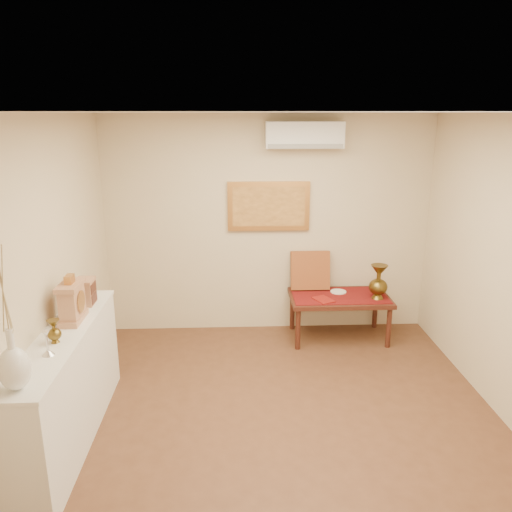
{
  "coord_description": "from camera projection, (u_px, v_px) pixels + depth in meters",
  "views": [
    {
      "loc": [
        -0.42,
        -3.77,
        2.7
      ],
      "look_at": [
        -0.2,
        1.15,
        1.28
      ],
      "focal_mm": 35.0,
      "sensor_mm": 36.0,
      "label": 1
    }
  ],
  "objects": [
    {
      "name": "wooden_chest",
      "position": [
        86.0,
        292.0,
        4.61
      ],
      "size": [
        0.16,
        0.21,
        0.24
      ],
      "color": "tan",
      "rests_on": "display_ledge"
    },
    {
      "name": "white_vase",
      "position": [
        6.0,
        313.0,
        3.07
      ],
      "size": [
        0.2,
        0.2,
        1.06
      ],
      "primitive_type": null,
      "color": "silver",
      "rests_on": "display_ledge"
    },
    {
      "name": "mantel_clock",
      "position": [
        72.0,
        302.0,
        4.23
      ],
      "size": [
        0.17,
        0.36,
        0.41
      ],
      "color": "tan",
      "rests_on": "display_ledge"
    },
    {
      "name": "low_table",
      "position": [
        339.0,
        301.0,
        6.09
      ],
      "size": [
        1.2,
        0.7,
        0.55
      ],
      "color": "#451E14",
      "rests_on": "floor"
    },
    {
      "name": "candlestick",
      "position": [
        47.0,
        343.0,
        3.64
      ],
      "size": [
        0.09,
        0.09,
        0.19
      ],
      "primitive_type": null,
      "color": "silver",
      "rests_on": "display_ledge"
    },
    {
      "name": "ac_unit",
      "position": [
        304.0,
        135.0,
        5.75
      ],
      "size": [
        0.9,
        0.25,
        0.3
      ],
      "color": "silver",
      "rests_on": "wall_back"
    },
    {
      "name": "wall_left",
      "position": [
        34.0,
        291.0,
        3.92
      ],
      "size": [
        0.02,
        4.5,
        2.7
      ],
      "primitive_type": "cube",
      "color": "beige",
      "rests_on": "ground"
    },
    {
      "name": "brass_urn_tall",
      "position": [
        379.0,
        278.0,
        5.9
      ],
      "size": [
        0.22,
        0.22,
        0.5
      ],
      "primitive_type": null,
      "color": "brown",
      "rests_on": "table_cloth"
    },
    {
      "name": "wall_front",
      "position": [
        351.0,
        490.0,
        1.85
      ],
      "size": [
        4.0,
        0.02,
        2.7
      ],
      "primitive_type": "cube",
      "color": "beige",
      "rests_on": "ground"
    },
    {
      "name": "display_ledge",
      "position": [
        68.0,
        387.0,
        4.17
      ],
      "size": [
        0.37,
        2.02,
        0.98
      ],
      "color": "white",
      "rests_on": "floor"
    },
    {
      "name": "floor",
      "position": [
        285.0,
        432.0,
        4.38
      ],
      "size": [
        4.5,
        4.5,
        0.0
      ],
      "primitive_type": "plane",
      "color": "brown",
      "rests_on": "ground"
    },
    {
      "name": "menu",
      "position": [
        323.0,
        300.0,
        5.91
      ],
      "size": [
        0.27,
        0.3,
        0.01
      ],
      "primitive_type": "cube",
      "rotation": [
        0.0,
        0.0,
        0.44
      ],
      "color": "maroon",
      "rests_on": "table_cloth"
    },
    {
      "name": "wall_back",
      "position": [
        268.0,
        226.0,
        6.17
      ],
      "size": [
        4.0,
        0.02,
        2.7
      ],
      "primitive_type": "cube",
      "color": "beige",
      "rests_on": "ground"
    },
    {
      "name": "table_cloth",
      "position": [
        340.0,
        296.0,
        6.07
      ],
      "size": [
        1.14,
        0.59,
        0.01
      ],
      "primitive_type": "cube",
      "color": "maroon",
      "rests_on": "low_table"
    },
    {
      "name": "ceiling",
      "position": [
        291.0,
        112.0,
        3.63
      ],
      "size": [
        4.5,
        4.5,
        0.0
      ],
      "primitive_type": "plane",
      "rotation": [
        3.14,
        0.0,
        0.0
      ],
      "color": "white",
      "rests_on": "ground"
    },
    {
      "name": "plate",
      "position": [
        338.0,
        292.0,
        6.17
      ],
      "size": [
        0.2,
        0.2,
        0.01
      ],
      "primitive_type": "cylinder",
      "color": "silver",
      "rests_on": "table_cloth"
    },
    {
      "name": "brass_urn_small",
      "position": [
        54.0,
        328.0,
        3.84
      ],
      "size": [
        0.11,
        0.11,
        0.24
      ],
      "primitive_type": null,
      "color": "brown",
      "rests_on": "display_ledge"
    },
    {
      "name": "painting",
      "position": [
        269.0,
        206.0,
        6.07
      ],
      "size": [
        1.0,
        0.06,
        0.6
      ],
      "color": "#B87C3B",
      "rests_on": "wall_back"
    },
    {
      "name": "cushion",
      "position": [
        310.0,
        270.0,
        6.23
      ],
      "size": [
        0.48,
        0.2,
        0.49
      ],
      "primitive_type": "cube",
      "rotation": [
        -0.21,
        0.0,
        0.0
      ],
      "color": "maroon",
      "rests_on": "table_cloth"
    }
  ]
}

